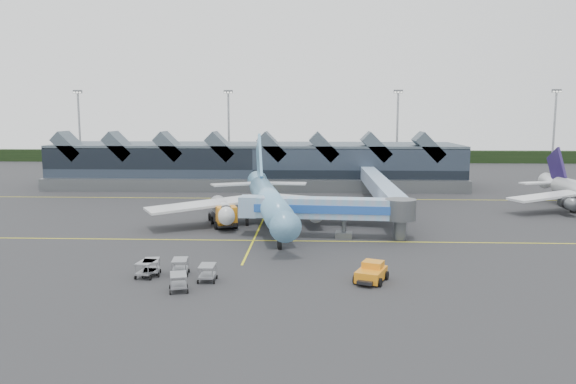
{
  "coord_description": "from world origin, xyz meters",
  "views": [
    {
      "loc": [
        7.6,
        -78.68,
        16.31
      ],
      "look_at": [
        4.06,
        1.72,
        5.0
      ],
      "focal_mm": 35.0,
      "sensor_mm": 36.0,
      "label": 1
    }
  ],
  "objects_px": {
    "main_airliner": "(268,199)",
    "jet_bridge": "(337,209)",
    "fuel_truck": "(222,210)",
    "pushback_tug": "(371,273)"
  },
  "relations": [
    {
      "from": "main_airliner",
      "to": "fuel_truck",
      "type": "relative_size",
      "value": 3.72
    },
    {
      "from": "fuel_truck",
      "to": "pushback_tug",
      "type": "xyz_separation_m",
      "value": [
        19.19,
        -27.93,
        -1.23
      ]
    },
    {
      "from": "main_airliner",
      "to": "pushback_tug",
      "type": "distance_m",
      "value": 30.59
    },
    {
      "from": "jet_bridge",
      "to": "pushback_tug",
      "type": "distance_m",
      "value": 19.7
    },
    {
      "from": "main_airliner",
      "to": "jet_bridge",
      "type": "height_order",
      "value": "main_airliner"
    },
    {
      "from": "jet_bridge",
      "to": "pushback_tug",
      "type": "bearing_deg",
      "value": -77.38
    },
    {
      "from": "main_airliner",
      "to": "pushback_tug",
      "type": "relative_size",
      "value": 8.68
    },
    {
      "from": "fuel_truck",
      "to": "pushback_tug",
      "type": "distance_m",
      "value": 33.91
    },
    {
      "from": "fuel_truck",
      "to": "jet_bridge",
      "type": "bearing_deg",
      "value": -45.23
    },
    {
      "from": "jet_bridge",
      "to": "main_airliner",
      "type": "bearing_deg",
      "value": 143.95
    }
  ]
}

